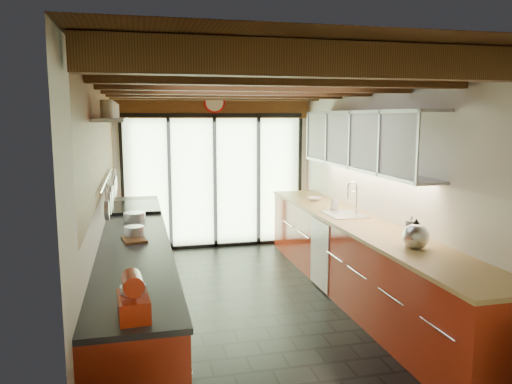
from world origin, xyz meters
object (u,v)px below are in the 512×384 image
Objects in this scene: kettle at (416,235)px; soap_bottle at (335,203)px; stand_mixer at (133,299)px; paper_towel at (411,233)px; bowl at (315,199)px.

kettle is 1.66× the size of soap_bottle.
stand_mixer is 3.92m from soap_bottle.
stand_mixer is at bearing -156.22° from paper_towel.
bowl is at bearing 90.00° from paper_towel.
kettle is 2.70m from bowl.
stand_mixer and paper_towel have the same top height.
stand_mixer and kettle have the same top height.
soap_bottle is (2.54, 2.99, -0.02)m from stand_mixer.
paper_towel is (2.54, 1.12, 0.01)m from stand_mixer.
stand_mixer is at bearing -124.21° from bowl.
kettle is 1.12× the size of paper_towel.
kettle is 1.95m from soap_bottle.
stand_mixer reaches higher than soap_bottle.
stand_mixer is at bearing -157.83° from kettle.
paper_towel is at bearing 23.78° from stand_mixer.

